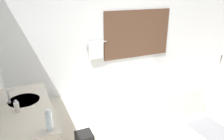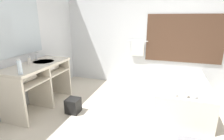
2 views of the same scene
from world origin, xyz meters
The scene contains 7 objects.
wall_back_with_blinds centered at (0.03, 2.23, 1.34)m, with size 7.40×0.13×2.70m.
vanity_counter centered at (-1.88, 0.41, 0.65)m, with size 0.62×1.36×0.88m.
sink_faucet centered at (-2.05, 0.58, 0.97)m, with size 0.09×0.04×0.18m.
bathtub centered at (0.75, 1.29, 0.30)m, with size 0.92×1.80×0.66m.
water_bottle_1 centered at (-1.67, -0.20, 0.99)m, with size 0.07×0.07×0.24m.
soap_dispenser centered at (-1.97, 0.31, 0.95)m, with size 0.06×0.06×0.16m.
bath_mat centered at (0.93, -0.06, 0.01)m, with size 0.52×0.64×0.02m.
Camera 1 is at (-1.86, -2.19, 2.26)m, focal length 35.00 mm.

